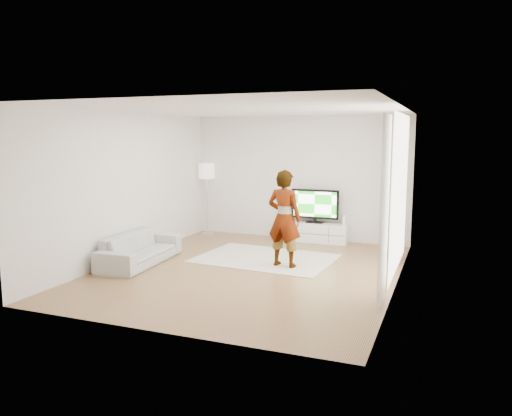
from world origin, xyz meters
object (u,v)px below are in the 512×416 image
at_px(media_console, 314,232).
at_px(rug, 265,258).
at_px(sofa, 140,249).
at_px(television, 315,205).
at_px(player, 284,218).
at_px(floor_lamp, 207,174).

distance_m(media_console, rug, 1.94).
bearing_deg(rug, sofa, -149.71).
bearing_deg(sofa, television, -43.39).
xyz_separation_m(media_console, rug, (-0.48, -1.87, -0.21)).
height_order(player, floor_lamp, player).
bearing_deg(rug, television, 75.88).
height_order(sofa, floor_lamp, floor_lamp).
height_order(media_console, sofa, sofa).
relative_size(television, floor_lamp, 0.63).
height_order(rug, sofa, sofa).
distance_m(rug, sofa, 2.38).
relative_size(player, floor_lamp, 1.02).
bearing_deg(floor_lamp, player, -39.79).
bearing_deg(television, rug, -104.12).
bearing_deg(player, floor_lamp, -32.16).
bearing_deg(sofa, floor_lamp, -1.91).
height_order(media_console, player, player).
relative_size(television, rug, 0.42).
xyz_separation_m(television, player, (0.04, -2.33, 0.06)).
height_order(media_console, rug, media_console).
height_order(television, sofa, television).
bearing_deg(player, television, -81.32).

